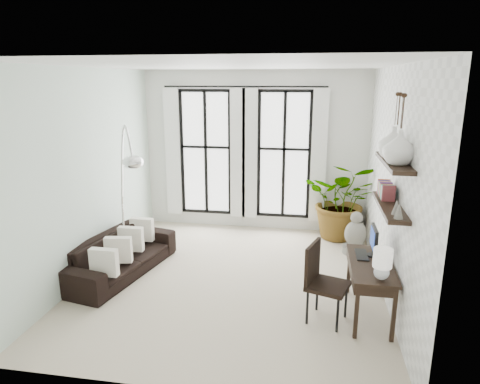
% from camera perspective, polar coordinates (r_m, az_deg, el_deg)
% --- Properties ---
extents(floor, '(5.00, 5.00, 0.00)m').
position_cam_1_polar(floor, '(6.78, -1.07, -11.55)').
color(floor, beige).
rests_on(floor, ground).
extents(ceiling, '(5.00, 5.00, 0.00)m').
position_cam_1_polar(ceiling, '(6.09, -1.22, 16.58)').
color(ceiling, white).
rests_on(ceiling, wall_back).
extents(wall_left, '(0.00, 5.00, 5.00)m').
position_cam_1_polar(wall_left, '(7.01, -19.55, 2.32)').
color(wall_left, silver).
rests_on(wall_left, floor).
extents(wall_right, '(0.00, 5.00, 5.00)m').
position_cam_1_polar(wall_right, '(6.24, 19.62, 0.86)').
color(wall_right, white).
rests_on(wall_right, floor).
extents(wall_back, '(4.50, 0.00, 4.50)m').
position_cam_1_polar(wall_back, '(8.67, 1.94, 5.40)').
color(wall_back, white).
rests_on(wall_back, floor).
extents(windows, '(3.26, 0.13, 2.65)m').
position_cam_1_polar(windows, '(8.63, 0.55, 5.10)').
color(windows, white).
rests_on(windows, wall_back).
extents(wall_shelves, '(0.25, 1.30, 0.60)m').
position_cam_1_polar(wall_shelves, '(5.53, 19.46, 0.54)').
color(wall_shelves, black).
rests_on(wall_shelves, wall_right).
extents(sofa, '(1.24, 2.24, 0.62)m').
position_cam_1_polar(sofa, '(7.12, -15.73, -8.09)').
color(sofa, black).
rests_on(sofa, floor).
extents(throw_pillows, '(0.40, 1.52, 0.40)m').
position_cam_1_polar(throw_pillows, '(7.01, -15.09, -6.73)').
color(throw_pillows, white).
rests_on(throw_pillows, sofa).
extents(plant, '(1.57, 1.43, 1.53)m').
position_cam_1_polar(plant, '(8.45, 13.52, -1.07)').
color(plant, '#2D7228').
rests_on(plant, floor).
extents(desk, '(0.53, 1.25, 1.13)m').
position_cam_1_polar(desk, '(5.75, 17.11, -9.62)').
color(desk, black).
rests_on(desk, floor).
extents(desk_chair, '(0.61, 0.61, 1.02)m').
position_cam_1_polar(desk_chair, '(5.61, 10.76, -11.11)').
color(desk_chair, black).
rests_on(desk_chair, floor).
extents(arc_lamp, '(0.73, 0.70, 2.35)m').
position_cam_1_polar(arc_lamp, '(6.87, -14.95, 3.64)').
color(arc_lamp, silver).
rests_on(arc_lamp, floor).
extents(buddha, '(0.43, 0.43, 0.77)m').
position_cam_1_polar(buddha, '(7.88, 15.13, -5.67)').
color(buddha, slate).
rests_on(buddha, floor).
extents(vase_a, '(0.37, 0.37, 0.38)m').
position_cam_1_polar(vase_a, '(5.15, 20.49, 5.57)').
color(vase_a, white).
rests_on(vase_a, shelf_upper).
extents(vase_b, '(0.37, 0.37, 0.38)m').
position_cam_1_polar(vase_b, '(5.54, 19.75, 6.22)').
color(vase_b, white).
rests_on(vase_b, shelf_upper).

